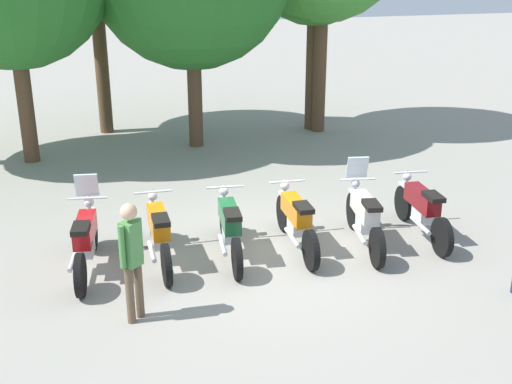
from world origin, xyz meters
TOP-DOWN VIEW (x-y plane):
  - ground_plane at (0.00, 0.00)m, footprint 80.00×80.00m
  - motorcycle_0 at (-2.78, 0.30)m, footprint 0.72×2.17m
  - motorcycle_1 at (-1.67, 0.26)m, footprint 0.62×2.19m
  - motorcycle_2 at (-0.56, 0.14)m, footprint 0.67×2.18m
  - motorcycle_3 at (0.56, 0.09)m, footprint 0.62×2.19m
  - motorcycle_4 at (1.68, -0.14)m, footprint 0.75×2.16m
  - motorcycle_5 at (2.79, -0.10)m, footprint 0.65×2.19m
  - person_0 at (-2.26, -1.38)m, footprint 0.36×0.31m

SIDE VIEW (x-z plane):
  - ground_plane at x=0.00m, z-range 0.00..0.00m
  - motorcycle_1 at x=-1.67m, z-range 0.01..1.00m
  - motorcycle_2 at x=-0.56m, z-range 0.01..1.00m
  - motorcycle_3 at x=0.56m, z-range 0.01..1.00m
  - motorcycle_5 at x=2.79m, z-range 0.01..1.00m
  - motorcycle_0 at x=-2.78m, z-range -0.17..1.20m
  - motorcycle_4 at x=1.68m, z-range -0.17..1.20m
  - person_0 at x=-2.26m, z-range 0.14..1.79m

